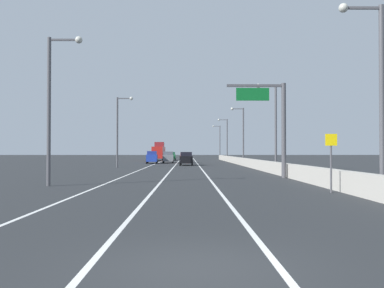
{
  "coord_description": "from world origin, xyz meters",
  "views": [
    {
      "loc": [
        -0.18,
        -7.88,
        2.13
      ],
      "look_at": [
        0.34,
        40.68,
        2.92
      ],
      "focal_mm": 40.2,
      "sensor_mm": 36.0,
      "label": 1
    }
  ],
  "objects_px": {
    "lamp_post_left_near": "(54,99)",
    "box_truck": "(159,152)",
    "lamp_post_right_near": "(376,84)",
    "car_red_3": "(185,158)",
    "lamp_post_left_mid": "(119,126)",
    "lamp_post_right_fourth": "(226,136)",
    "lamp_post_right_fifth": "(219,139)",
    "lamp_post_right_second": "(273,121)",
    "speed_advisory_sign": "(331,158)",
    "lamp_post_right_third": "(242,131)",
    "car_gray_4": "(168,157)",
    "car_blue_0": "(152,157)",
    "overhead_sign_gantry": "(274,118)",
    "car_green_2": "(172,156)",
    "car_black_1": "(186,159)"
  },
  "relations": [
    {
      "from": "lamp_post_left_near",
      "to": "box_truck",
      "type": "relative_size",
      "value": 1.15
    },
    {
      "from": "lamp_post_right_near",
      "to": "car_red_3",
      "type": "distance_m",
      "value": 56.68
    },
    {
      "from": "lamp_post_left_mid",
      "to": "lamp_post_right_fourth",
      "type": "bearing_deg",
      "value": 65.65
    },
    {
      "from": "lamp_post_right_near",
      "to": "lamp_post_right_fifth",
      "type": "distance_m",
      "value": 97.39
    },
    {
      "from": "lamp_post_right_second",
      "to": "lamp_post_right_fifth",
      "type": "xyz_separation_m",
      "value": [
        -0.28,
        73.04,
        0.0
      ]
    },
    {
      "from": "lamp_post_right_fifth",
      "to": "box_truck",
      "type": "xyz_separation_m",
      "value": [
        -15.1,
        -20.62,
        -3.39
      ]
    },
    {
      "from": "lamp_post_right_fifth",
      "to": "box_truck",
      "type": "relative_size",
      "value": 1.15
    },
    {
      "from": "lamp_post_left_mid",
      "to": "speed_advisory_sign",
      "type": "bearing_deg",
      "value": -64.41
    },
    {
      "from": "lamp_post_right_second",
      "to": "lamp_post_right_third",
      "type": "xyz_separation_m",
      "value": [
        -0.21,
        24.35,
        0.0
      ]
    },
    {
      "from": "lamp_post_right_near",
      "to": "car_gray_4",
      "type": "bearing_deg",
      "value": 102.42
    },
    {
      "from": "car_gray_4",
      "to": "speed_advisory_sign",
      "type": "bearing_deg",
      "value": -78.83
    },
    {
      "from": "lamp_post_right_third",
      "to": "lamp_post_right_fourth",
      "type": "bearing_deg",
      "value": 90.83
    },
    {
      "from": "lamp_post_left_near",
      "to": "car_blue_0",
      "type": "height_order",
      "value": "lamp_post_left_near"
    },
    {
      "from": "lamp_post_right_third",
      "to": "box_truck",
      "type": "bearing_deg",
      "value": 118.4
    },
    {
      "from": "lamp_post_right_second",
      "to": "lamp_post_left_near",
      "type": "relative_size",
      "value": 1.0
    },
    {
      "from": "speed_advisory_sign",
      "to": "lamp_post_right_third",
      "type": "xyz_separation_m",
      "value": [
        1.39,
        47.07,
        3.54
      ]
    },
    {
      "from": "speed_advisory_sign",
      "to": "car_red_3",
      "type": "distance_m",
      "value": 54.66
    },
    {
      "from": "lamp_post_right_second",
      "to": "lamp_post_left_near",
      "type": "distance_m",
      "value": 25.05
    },
    {
      "from": "overhead_sign_gantry",
      "to": "lamp_post_right_fourth",
      "type": "height_order",
      "value": "lamp_post_right_fourth"
    },
    {
      "from": "overhead_sign_gantry",
      "to": "car_gray_4",
      "type": "distance_m",
      "value": 43.76
    },
    {
      "from": "lamp_post_right_near",
      "to": "lamp_post_left_near",
      "type": "bearing_deg",
      "value": 160.63
    },
    {
      "from": "speed_advisory_sign",
      "to": "car_gray_4",
      "type": "bearing_deg",
      "value": 101.17
    },
    {
      "from": "lamp_post_right_fourth",
      "to": "car_green_2",
      "type": "height_order",
      "value": "lamp_post_right_fourth"
    },
    {
      "from": "speed_advisory_sign",
      "to": "box_truck",
      "type": "xyz_separation_m",
      "value": [
        -13.79,
        75.14,
        0.15
      ]
    },
    {
      "from": "lamp_post_right_fourth",
      "to": "car_green_2",
      "type": "bearing_deg",
      "value": 163.3
    },
    {
      "from": "lamp_post_right_near",
      "to": "lamp_post_right_third",
      "type": "relative_size",
      "value": 1.0
    },
    {
      "from": "lamp_post_right_fifth",
      "to": "box_truck",
      "type": "distance_m",
      "value": 25.78
    },
    {
      "from": "overhead_sign_gantry",
      "to": "lamp_post_right_fourth",
      "type": "bearing_deg",
      "value": 88.58
    },
    {
      "from": "car_gray_4",
      "to": "box_truck",
      "type": "bearing_deg",
      "value": 98.38
    },
    {
      "from": "car_black_1",
      "to": "car_blue_0",
      "type": "bearing_deg",
      "value": 122.4
    },
    {
      "from": "car_green_2",
      "to": "box_truck",
      "type": "distance_m",
      "value": 3.06
    },
    {
      "from": "lamp_post_right_near",
      "to": "car_black_1",
      "type": "relative_size",
      "value": 2.01
    },
    {
      "from": "lamp_post_right_third",
      "to": "lamp_post_right_fourth",
      "type": "height_order",
      "value": "same"
    },
    {
      "from": "lamp_post_right_second",
      "to": "car_green_2",
      "type": "height_order",
      "value": "lamp_post_right_second"
    },
    {
      "from": "lamp_post_right_fourth",
      "to": "lamp_post_left_mid",
      "type": "relative_size",
      "value": 1.0
    },
    {
      "from": "lamp_post_left_near",
      "to": "lamp_post_right_second",
      "type": "bearing_deg",
      "value": 47.08
    },
    {
      "from": "car_green_2",
      "to": "box_truck",
      "type": "relative_size",
      "value": 0.55
    },
    {
      "from": "car_blue_0",
      "to": "speed_advisory_sign",
      "type": "bearing_deg",
      "value": -75.45
    },
    {
      "from": "lamp_post_left_near",
      "to": "speed_advisory_sign",
      "type": "bearing_deg",
      "value": -15.79
    },
    {
      "from": "lamp_post_right_second",
      "to": "box_truck",
      "type": "xyz_separation_m",
      "value": [
        -15.39,
        52.42,
        -3.39
      ]
    },
    {
      "from": "lamp_post_right_fourth",
      "to": "car_red_3",
      "type": "xyz_separation_m",
      "value": [
        -8.79,
        -17.31,
        -4.37
      ]
    },
    {
      "from": "lamp_post_right_fourth",
      "to": "car_black_1",
      "type": "relative_size",
      "value": 2.01
    },
    {
      "from": "lamp_post_right_second",
      "to": "lamp_post_right_fifth",
      "type": "distance_m",
      "value": 73.04
    },
    {
      "from": "car_black_1",
      "to": "car_red_3",
      "type": "xyz_separation_m",
      "value": [
        -0.29,
        11.97,
        -0.06
      ]
    },
    {
      "from": "lamp_post_right_fifth",
      "to": "lamp_post_left_mid",
      "type": "xyz_separation_m",
      "value": [
        -17.39,
        -62.17,
        0.0
      ]
    },
    {
      "from": "lamp_post_right_second",
      "to": "car_red_3",
      "type": "relative_size",
      "value": 1.97
    },
    {
      "from": "lamp_post_left_mid",
      "to": "car_gray_4",
      "type": "distance_m",
      "value": 21.9
    },
    {
      "from": "overhead_sign_gantry",
      "to": "lamp_post_right_fifth",
      "type": "xyz_separation_m",
      "value": [
        1.75,
        83.74,
        0.57
      ]
    },
    {
      "from": "speed_advisory_sign",
      "to": "lamp_post_right_fourth",
      "type": "bearing_deg",
      "value": 89.17
    },
    {
      "from": "car_red_3",
      "to": "lamp_post_right_second",
      "type": "bearing_deg",
      "value": -73.41
    }
  ]
}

